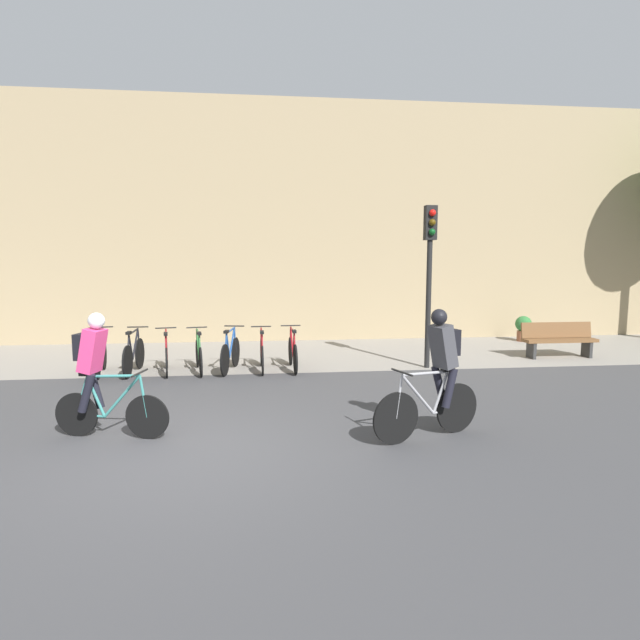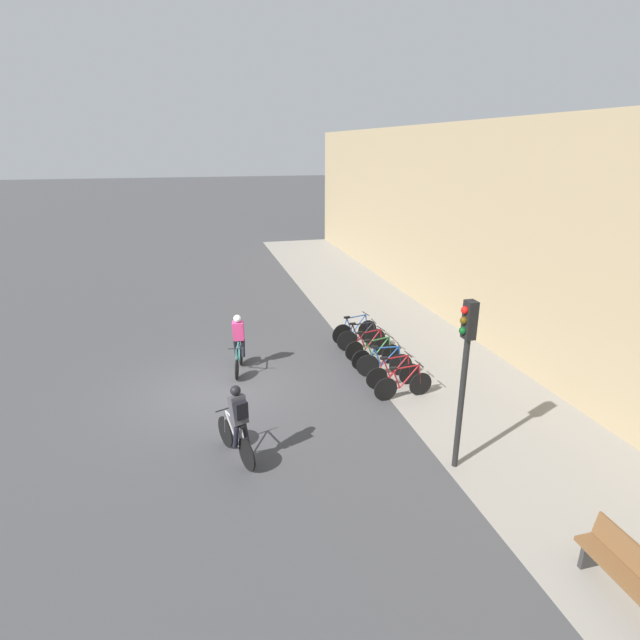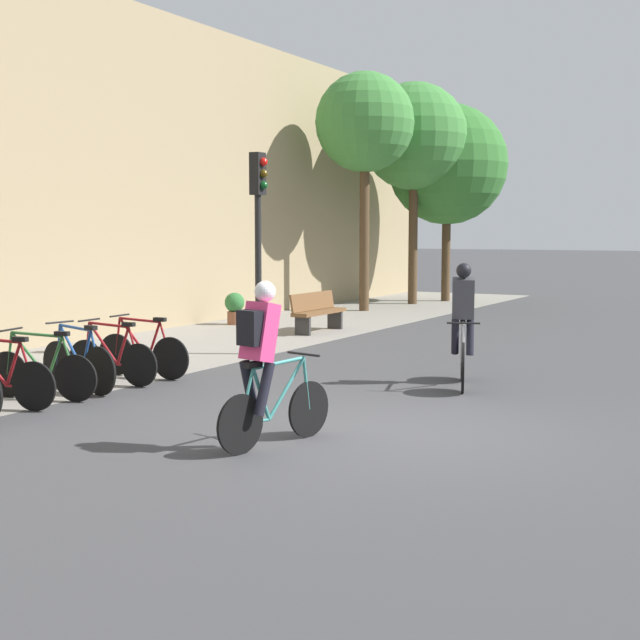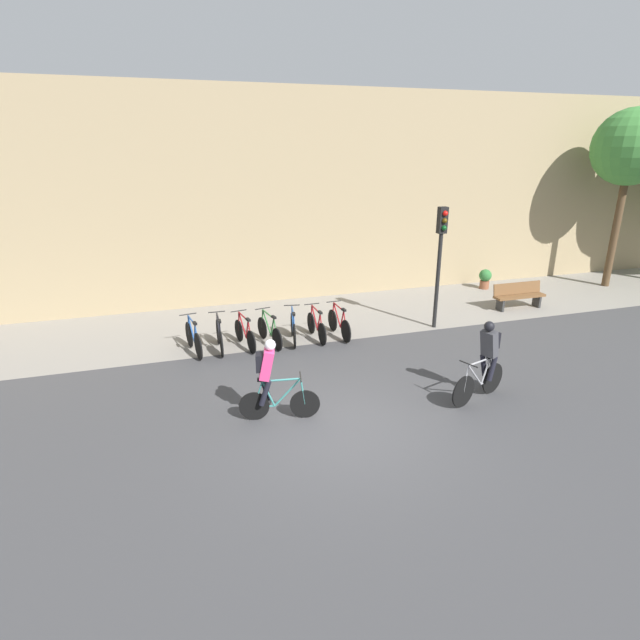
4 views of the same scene
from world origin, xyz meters
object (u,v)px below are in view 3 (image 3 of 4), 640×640
(parked_bike_5, at_px, (112,358))
(parked_bike_3, at_px, (41,371))
(traffic_light_pole, at_px, (258,216))
(cyclist_grey, at_px, (463,321))
(potted_plant, at_px, (235,307))
(parked_bike_6, at_px, (143,352))
(bench, at_px, (317,311))
(parked_bike_2, at_px, (0,379))
(parked_bike_4, at_px, (78,363))
(cyclist_pink, at_px, (264,359))

(parked_bike_5, bearing_deg, parked_bike_3, -179.97)
(parked_bike_5, xyz_separation_m, traffic_light_pole, (3.78, -0.15, 2.15))
(cyclist_grey, relative_size, potted_plant, 2.30)
(parked_bike_6, bearing_deg, parked_bike_5, 180.00)
(traffic_light_pole, height_order, bench, traffic_light_pole)
(parked_bike_2, height_order, parked_bike_4, parked_bike_4)
(bench, distance_m, potted_plant, 2.57)
(cyclist_pink, relative_size, parked_bike_2, 1.07)
(parked_bike_2, height_order, bench, parked_bike_2)
(parked_bike_5, bearing_deg, cyclist_pink, -118.70)
(bench, height_order, potted_plant, bench)
(parked_bike_4, bearing_deg, traffic_light_pole, -1.94)
(cyclist_grey, relative_size, parked_bike_4, 1.10)
(cyclist_pink, distance_m, parked_bike_3, 4.19)
(cyclist_pink, xyz_separation_m, parked_bike_6, (2.92, 4.06, -0.55))
(potted_plant, bearing_deg, parked_bike_2, -162.17)
(bench, bearing_deg, cyclist_pink, -153.95)
(parked_bike_4, relative_size, potted_plant, 2.10)
(parked_bike_3, xyz_separation_m, parked_bike_5, (1.39, 0.00, -0.00))
(parked_bike_4, height_order, parked_bike_5, parked_bike_4)
(cyclist_pink, xyz_separation_m, potted_plant, (10.15, 7.28, -0.51))
(parked_bike_2, height_order, parked_bike_5, parked_bike_5)
(traffic_light_pole, bearing_deg, bench, 12.71)
(parked_bike_5, relative_size, bench, 0.87)
(parked_bike_2, relative_size, parked_bike_5, 1.00)
(parked_bike_2, relative_size, parked_bike_6, 0.97)
(traffic_light_pole, bearing_deg, parked_bike_6, 177.20)
(bench, bearing_deg, potted_plant, 80.50)
(parked_bike_2, height_order, parked_bike_6, parked_bike_6)
(parked_bike_2, distance_m, parked_bike_5, 2.08)
(parked_bike_3, relative_size, traffic_light_pole, 0.46)
(parked_bike_2, bearing_deg, parked_bike_4, 0.05)
(cyclist_pink, distance_m, traffic_light_pole, 7.34)
(parked_bike_6, relative_size, bench, 0.90)
(parked_bike_2, xyz_separation_m, parked_bike_3, (0.70, -0.00, 0.00))
(parked_bike_4, bearing_deg, parked_bike_2, -179.95)
(cyclist_pink, distance_m, potted_plant, 12.50)
(parked_bike_5, bearing_deg, parked_bike_2, -180.00)
(parked_bike_3, relative_size, parked_bike_5, 1.02)
(cyclist_pink, bearing_deg, parked_bike_2, 88.00)
(cyclist_grey, bearing_deg, parked_bike_6, 111.20)
(cyclist_pink, bearing_deg, bench, 26.05)
(cyclist_grey, distance_m, parked_bike_2, 6.45)
(cyclist_pink, height_order, potted_plant, cyclist_pink)
(parked_bike_3, bearing_deg, parked_bike_2, 179.96)
(parked_bike_6, bearing_deg, parked_bike_2, -180.00)
(parked_bike_3, bearing_deg, parked_bike_6, 0.02)
(cyclist_pink, relative_size, bench, 0.93)
(cyclist_pink, height_order, parked_bike_5, cyclist_pink)
(cyclist_pink, bearing_deg, parked_bike_6, 54.30)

